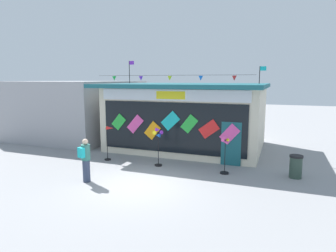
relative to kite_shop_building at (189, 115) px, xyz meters
The scene contains 8 objects.
ground_plane 6.91m from the kite_shop_building, 88.89° to the right, with size 80.00×80.00×0.00m, color gray.
kite_shop_building is the anchor object (origin of this frame).
wind_spinner_far_left 5.04m from the kite_shop_building, 123.23° to the right, with size 0.51×0.30×1.68m.
wind_spinner_left 4.26m from the kite_shop_building, 91.71° to the right, with size 0.44×0.34×1.77m.
wind_spinner_center_left 5.25m from the kite_shop_building, 55.80° to the right, with size 0.36×0.36×1.59m.
person_near_camera 7.45m from the kite_shop_building, 104.72° to the right, with size 0.37×0.48×1.68m.
trash_bin 6.91m from the kite_shop_building, 33.63° to the right, with size 0.52×0.52×0.92m.
neighbour_building 8.53m from the kite_shop_building, behind, with size 7.28×7.89×3.78m, color #99999E.
Camera 1 is at (4.84, -9.53, 3.88)m, focal length 31.60 mm.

